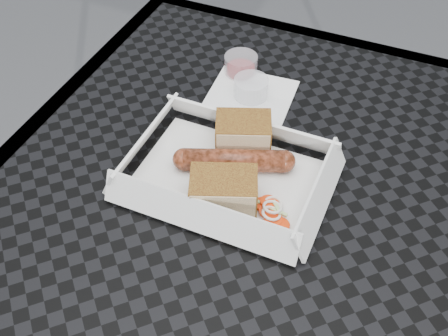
{
  "coord_description": "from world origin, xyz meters",
  "views": [
    {
      "loc": [
        0.08,
        -0.41,
        1.26
      ],
      "look_at": [
        -0.1,
        0.02,
        0.78
      ],
      "focal_mm": 45.0,
      "sensor_mm": 36.0,
      "label": 1
    }
  ],
  "objects": [
    {
      "name": "bread_far",
      "position": [
        -0.09,
        -0.01,
        0.77
      ],
      "size": [
        0.09,
        0.08,
        0.04
      ],
      "primitive_type": "cube",
      "rotation": [
        0.0,
        0.0,
        0.38
      ],
      "color": "brown",
      "rests_on": "food_tray"
    },
    {
      "name": "condiment_cup_empty",
      "position": [
        -0.13,
        0.19,
        0.76
      ],
      "size": [
        0.05,
        0.05,
        0.03
      ],
      "primitive_type": "cylinder",
      "color": "silver",
      "rests_on": "patio_table"
    },
    {
      "name": "napkin",
      "position": [
        -0.13,
        0.19,
        0.75
      ],
      "size": [
        0.13,
        0.13,
        0.0
      ],
      "primitive_type": "cube",
      "rotation": [
        0.0,
        0.0,
        0.07
      ],
      "color": "white",
      "rests_on": "patio_table"
    },
    {
      "name": "bratwurst",
      "position": [
        -0.1,
        0.04,
        0.76
      ],
      "size": [
        0.14,
        0.07,
        0.03
      ],
      "rotation": [
        0.0,
        0.0,
        0.38
      ],
      "color": "brown",
      "rests_on": "food_tray"
    },
    {
      "name": "bread_near",
      "position": [
        -0.1,
        0.09,
        0.77
      ],
      "size": [
        0.08,
        0.07,
        0.04
      ],
      "primitive_type": "cube",
      "rotation": [
        0.0,
        0.0,
        0.38
      ],
      "color": "brown",
      "rests_on": "food_tray"
    },
    {
      "name": "food_tray",
      "position": [
        -0.1,
        0.03,
        0.75
      ],
      "size": [
        0.22,
        0.15,
        0.0
      ],
      "primitive_type": "cube",
      "color": "white",
      "rests_on": "patio_table"
    },
    {
      "name": "condiment_cup_sauce",
      "position": [
        -0.17,
        0.24,
        0.76
      ],
      "size": [
        0.05,
        0.05,
        0.03
      ],
      "primitive_type": "cylinder",
      "color": "maroon",
      "rests_on": "patio_table"
    },
    {
      "name": "veg_garnish",
      "position": [
        -0.03,
        -0.01,
        0.75
      ],
      "size": [
        0.03,
        0.03,
        0.0
      ],
      "color": "#EF380A",
      "rests_on": "food_tray"
    },
    {
      "name": "patio_table",
      "position": [
        0.0,
        0.0,
        0.67
      ],
      "size": [
        0.8,
        0.8,
        0.74
      ],
      "color": "black",
      "rests_on": "ground"
    }
  ]
}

